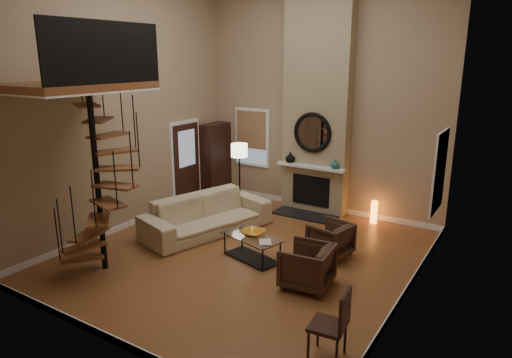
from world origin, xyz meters
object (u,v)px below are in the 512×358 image
Objects in this scene: coffee_table at (252,245)px; floor_lamp at (239,156)px; hutch at (215,161)px; sofa at (207,215)px; armchair_far at (311,267)px; armchair_near at (333,240)px; accent_lamp at (374,212)px; side_chair at (335,322)px.

coffee_table is 2.78m from floor_lamp.
sofa is (1.48, -2.27, -0.55)m from hutch.
sofa is 3.51× the size of armchair_far.
hutch is 2.77m from sofa.
coffee_table is at bearing -44.04° from armchair_near.
sofa is at bearing -56.81° from hutch.
sofa reaches higher than accent_lamp.
hutch reaches higher than floor_lamp.
armchair_near is at bearing -179.24° from armchair_far.
side_chair is (1.18, -2.76, 0.17)m from armchair_near.
hutch reaches higher than armchair_near.
hutch is at bearing -132.25° from armchair_far.
sofa is 4.70m from side_chair.
coffee_table is at bearing -50.86° from floor_lamp.
hutch reaches higher than accent_lamp.
armchair_far is 0.47× the size of floor_lamp.
coffee_table is at bearing -110.97° from armchair_far.
floor_lamp is 3.23× the size of accent_lamp.
hutch is 0.72× the size of sofa.
sofa is 2.22× the size of coffee_table.
armchair_far is at bearing -92.18° from sofa.
side_chair is (3.96, -2.53, 0.13)m from sofa.
armchair_near is at bearing 113.08° from side_chair.
floor_lamp is (-0.07, 1.35, 1.02)m from sofa.
sofa is 1.69m from floor_lamp.
side_chair reaches higher than accent_lamp.
armchair_near is 0.75× the size of side_chair.
floor_lamp reaches higher than armchair_far.
armchair_near is 0.41× the size of floor_lamp.
armchair_near is 1.52m from coffee_table.
hutch is 1.60× the size of coffee_table.
sofa is at bearing -139.29° from accent_lamp.
hutch is 1.74m from floor_lamp.
armchair_far is 1.85m from side_chair.
armchair_far is 1.50× the size of accent_lamp.
sofa reaches higher than armchair_near.
floor_lamp reaches higher than coffee_table.
armchair_near is 0.89× the size of armchair_far.
floor_lamp is (-1.61, 1.97, 1.13)m from coffee_table.
armchair_far is at bearing -88.66° from accent_lamp.
side_chair is (4.03, -3.88, -0.89)m from floor_lamp.
floor_lamp is (1.41, -0.92, 0.46)m from hutch.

